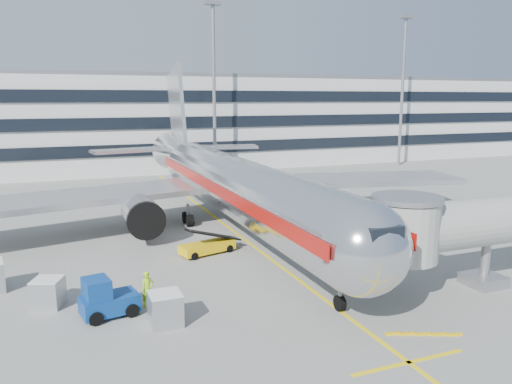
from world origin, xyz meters
name	(u,v)px	position (x,y,z in m)	size (l,w,h in m)	color
ground	(281,267)	(0.00, 0.00, 0.00)	(180.00, 180.00, 0.00)	gray
lead_in_line	(234,232)	(0.00, 10.00, 0.01)	(0.25, 70.00, 0.01)	yellow
stop_bar	(409,362)	(0.00, -14.00, 0.01)	(6.00, 0.25, 0.01)	yellow
main_jet	(228,182)	(0.00, 11.72, 4.23)	(50.95, 48.70, 16.06)	silver
jet_bridge	(508,224)	(12.18, -8.00, 3.87)	(17.80, 4.50, 7.00)	silver
terminal	(144,121)	(0.00, 57.95, 7.80)	(150.00, 24.25, 15.60)	silver
light_mast_centre	(214,76)	(8.00, 42.00, 14.88)	(2.40, 1.20, 25.45)	gray
light_mast_east	(403,79)	(42.00, 42.00, 14.88)	(2.40, 1.20, 25.45)	gray
belt_loader	(207,246)	(-4.00, 4.76, 0.61)	(4.61, 2.64, 2.15)	yellow
baggage_tug	(106,300)	(-12.21, -3.98, 0.98)	(3.26, 2.39, 2.24)	navy
cargo_container_left	(48,293)	(-15.15, -1.39, 0.83)	(2.01, 2.01, 1.65)	#A7A9AE
cargo_container_front	(165,309)	(-9.40, -6.13, 0.87)	(1.64, 1.64, 1.73)	#A7A9AE
ramp_worker	(148,289)	(-9.86, -3.43, 1.03)	(0.75, 0.49, 2.05)	#A6E618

